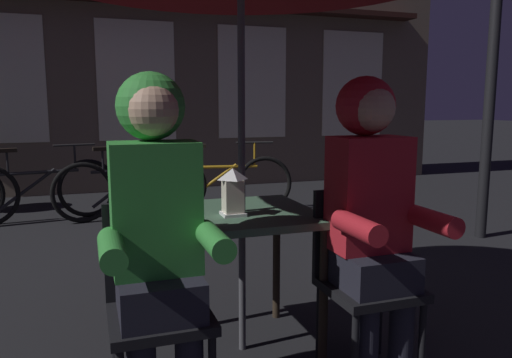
{
  "coord_description": "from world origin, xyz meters",
  "views": [
    {
      "loc": [
        -0.72,
        -2.33,
        1.27
      ],
      "look_at": [
        0.0,
        -0.22,
        0.94
      ],
      "focal_mm": 34.77,
      "sensor_mm": 36.0,
      "label": 1
    }
  ],
  "objects_px": {
    "lantern": "(233,191)",
    "chair_left": "(157,297)",
    "chair_right": "(362,272)",
    "person_right_hooded": "(371,200)",
    "cafe_table": "(242,231)",
    "bicycle_second": "(39,190)",
    "bicycle_fourth": "(222,183)",
    "bicycle_third": "(130,188)",
    "person_left_hooded": "(157,215)"
  },
  "relations": [
    {
      "from": "bicycle_third",
      "to": "bicycle_fourth",
      "type": "relative_size",
      "value": 1.0
    },
    {
      "from": "chair_left",
      "to": "bicycle_second",
      "type": "bearing_deg",
      "value": 101.35
    },
    {
      "from": "bicycle_second",
      "to": "bicycle_third",
      "type": "height_order",
      "value": "same"
    },
    {
      "from": "chair_left",
      "to": "lantern",
      "type": "bearing_deg",
      "value": 35.04
    },
    {
      "from": "chair_left",
      "to": "person_right_hooded",
      "type": "xyz_separation_m",
      "value": [
        0.96,
        -0.06,
        0.36
      ]
    },
    {
      "from": "person_left_hooded",
      "to": "person_right_hooded",
      "type": "bearing_deg",
      "value": 0.0
    },
    {
      "from": "bicycle_fourth",
      "to": "bicycle_second",
      "type": "bearing_deg",
      "value": 174.79
    },
    {
      "from": "person_left_hooded",
      "to": "bicycle_fourth",
      "type": "bearing_deg",
      "value": 71.32
    },
    {
      "from": "lantern",
      "to": "chair_left",
      "type": "distance_m",
      "value": 0.62
    },
    {
      "from": "cafe_table",
      "to": "lantern",
      "type": "relative_size",
      "value": 3.2
    },
    {
      "from": "chair_left",
      "to": "bicycle_second",
      "type": "relative_size",
      "value": 0.52
    },
    {
      "from": "cafe_table",
      "to": "chair_left",
      "type": "relative_size",
      "value": 0.85
    },
    {
      "from": "person_left_hooded",
      "to": "cafe_table",
      "type": "bearing_deg",
      "value": 41.57
    },
    {
      "from": "bicycle_third",
      "to": "chair_right",
      "type": "bearing_deg",
      "value": -78.15
    },
    {
      "from": "chair_right",
      "to": "bicycle_fourth",
      "type": "height_order",
      "value": "chair_right"
    },
    {
      "from": "bicycle_third",
      "to": "bicycle_fourth",
      "type": "height_order",
      "value": "same"
    },
    {
      "from": "person_right_hooded",
      "to": "bicycle_third",
      "type": "bearing_deg",
      "value": 101.67
    },
    {
      "from": "chair_right",
      "to": "bicycle_second",
      "type": "height_order",
      "value": "chair_right"
    },
    {
      "from": "cafe_table",
      "to": "bicycle_second",
      "type": "height_order",
      "value": "bicycle_second"
    },
    {
      "from": "chair_left",
      "to": "person_left_hooded",
      "type": "bearing_deg",
      "value": -90.0
    },
    {
      "from": "bicycle_third",
      "to": "bicycle_fourth",
      "type": "xyz_separation_m",
      "value": [
        1.05,
        -0.05,
        0.0
      ]
    },
    {
      "from": "chair_right",
      "to": "bicycle_fourth",
      "type": "xyz_separation_m",
      "value": [
        0.28,
        3.61,
        -0.14
      ]
    },
    {
      "from": "person_left_hooded",
      "to": "bicycle_fourth",
      "type": "xyz_separation_m",
      "value": [
        1.24,
        3.67,
        -0.5
      ]
    },
    {
      "from": "bicycle_second",
      "to": "chair_right",
      "type": "bearing_deg",
      "value": -65.59
    },
    {
      "from": "person_right_hooded",
      "to": "bicycle_fourth",
      "type": "bearing_deg",
      "value": 85.64
    },
    {
      "from": "chair_right",
      "to": "cafe_table",
      "type": "bearing_deg",
      "value": 142.45
    },
    {
      "from": "chair_left",
      "to": "bicycle_fourth",
      "type": "distance_m",
      "value": 3.82
    },
    {
      "from": "cafe_table",
      "to": "bicycle_third",
      "type": "bearing_deg",
      "value": 95.0
    },
    {
      "from": "person_left_hooded",
      "to": "bicycle_third",
      "type": "xyz_separation_m",
      "value": [
        0.19,
        3.72,
        -0.5
      ]
    },
    {
      "from": "person_left_hooded",
      "to": "bicycle_second",
      "type": "relative_size",
      "value": 0.84
    },
    {
      "from": "bicycle_fourth",
      "to": "bicycle_third",
      "type": "bearing_deg",
      "value": 177.18
    },
    {
      "from": "chair_left",
      "to": "bicycle_third",
      "type": "relative_size",
      "value": 0.52
    },
    {
      "from": "cafe_table",
      "to": "person_left_hooded",
      "type": "xyz_separation_m",
      "value": [
        -0.48,
        -0.43,
        0.21
      ]
    },
    {
      "from": "chair_left",
      "to": "bicycle_third",
      "type": "bearing_deg",
      "value": 87.0
    },
    {
      "from": "bicycle_second",
      "to": "bicycle_fourth",
      "type": "distance_m",
      "value": 2.01
    },
    {
      "from": "chair_left",
      "to": "person_right_hooded",
      "type": "bearing_deg",
      "value": -3.39
    },
    {
      "from": "lantern",
      "to": "chair_left",
      "type": "height_order",
      "value": "lantern"
    },
    {
      "from": "bicycle_second",
      "to": "bicycle_third",
      "type": "relative_size",
      "value": 1.0
    },
    {
      "from": "chair_left",
      "to": "person_left_hooded",
      "type": "xyz_separation_m",
      "value": [
        -0.0,
        -0.06,
        0.36
      ]
    },
    {
      "from": "cafe_table",
      "to": "chair_left",
      "type": "height_order",
      "value": "chair_left"
    },
    {
      "from": "chair_right",
      "to": "person_right_hooded",
      "type": "relative_size",
      "value": 0.62
    },
    {
      "from": "chair_left",
      "to": "bicycle_fourth",
      "type": "xyz_separation_m",
      "value": [
        1.24,
        3.61,
        -0.14
      ]
    },
    {
      "from": "chair_right",
      "to": "person_right_hooded",
      "type": "height_order",
      "value": "person_right_hooded"
    },
    {
      "from": "bicycle_second",
      "to": "bicycle_fourth",
      "type": "height_order",
      "value": "same"
    },
    {
      "from": "lantern",
      "to": "person_left_hooded",
      "type": "distance_m",
      "value": 0.54
    },
    {
      "from": "chair_right",
      "to": "bicycle_fourth",
      "type": "relative_size",
      "value": 0.52
    },
    {
      "from": "cafe_table",
      "to": "bicycle_third",
      "type": "distance_m",
      "value": 3.32
    },
    {
      "from": "chair_left",
      "to": "chair_right",
      "type": "xyz_separation_m",
      "value": [
        0.96,
        0.0,
        0.0
      ]
    },
    {
      "from": "chair_right",
      "to": "person_right_hooded",
      "type": "xyz_separation_m",
      "value": [
        0.0,
        -0.06,
        0.36
      ]
    },
    {
      "from": "chair_left",
      "to": "bicycle_third",
      "type": "height_order",
      "value": "chair_left"
    }
  ]
}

